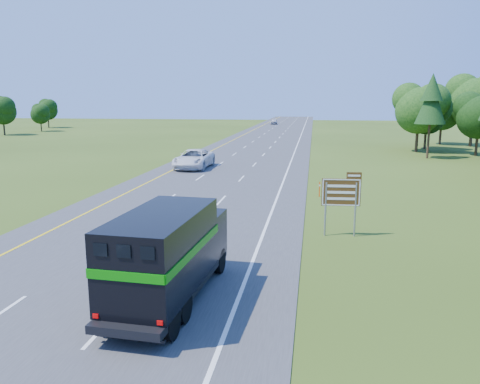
{
  "coord_description": "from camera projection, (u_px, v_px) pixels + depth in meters",
  "views": [
    {
      "loc": [
        7.88,
        -10.34,
        6.74
      ],
      "look_at": [
        3.81,
        15.61,
        1.53
      ],
      "focal_mm": 35.0,
      "sensor_mm": 36.0,
      "label": 1
    }
  ],
  "objects": [
    {
      "name": "ground",
      "position": [
        10.0,
        355.0,
        12.53
      ],
      "size": [
        300.0,
        300.0,
        0.0
      ],
      "primitive_type": "plane",
      "color": "#314712",
      "rests_on": "ground"
    },
    {
      "name": "horse_truck",
      "position": [
        169.0,
        253.0,
        15.53
      ],
      "size": [
        2.66,
        7.32,
        3.19
      ],
      "rotation": [
        0.0,
        0.0,
        -0.06
      ],
      "color": "black",
      "rests_on": "road"
    },
    {
      "name": "exit_sign",
      "position": [
        342.0,
        195.0,
        23.11
      ],
      "size": [
        1.92,
        0.18,
        3.25
      ],
      "rotation": [
        0.0,
        0.0,
        0.06
      ],
      "color": "gray",
      "rests_on": "ground"
    },
    {
      "name": "road",
      "position": [
        252.0,
        152.0,
        60.98
      ],
      "size": [
        15.0,
        260.0,
        0.04
      ],
      "primitive_type": "cube",
      "color": "#38383A",
      "rests_on": "ground"
    },
    {
      "name": "lane_markings",
      "position": [
        252.0,
        152.0,
        60.98
      ],
      "size": [
        11.15,
        260.0,
        0.01
      ],
      "color": "yellow",
      "rests_on": "road"
    },
    {
      "name": "far_car",
      "position": [
        274.0,
        121.0,
        128.99
      ],
      "size": [
        2.11,
        4.66,
        1.55
      ],
      "primitive_type": "imported",
      "rotation": [
        0.0,
        0.0,
        0.06
      ],
      "color": "#B5B5BC",
      "rests_on": "road"
    },
    {
      "name": "delineator",
      "position": [
        320.0,
        189.0,
        32.91
      ],
      "size": [
        0.09,
        0.05,
        1.05
      ],
      "color": "#FF4B0D",
      "rests_on": "ground"
    },
    {
      "name": "white_suv",
      "position": [
        194.0,
        159.0,
        46.4
      ],
      "size": [
        3.14,
        6.64,
        1.83
      ],
      "primitive_type": "imported",
      "rotation": [
        0.0,
        0.0,
        -0.01
      ],
      "color": "silver",
      "rests_on": "road"
    }
  ]
}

